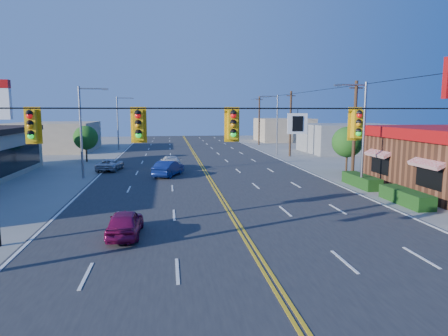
{
  "coord_description": "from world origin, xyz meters",
  "views": [
    {
      "loc": [
        -3.48,
        -14.13,
        5.92
      ],
      "look_at": [
        0.09,
        11.44,
        2.2
      ],
      "focal_mm": 32.0,
      "sensor_mm": 36.0,
      "label": 1
    }
  ],
  "objects": [
    {
      "name": "streetlight_se",
      "position": [
        10.79,
        14.0,
        4.51
      ],
      "size": [
        2.55,
        0.25,
        8.0
      ],
      "color": "gray",
      "rests_on": "ground"
    },
    {
      "name": "car_magenta",
      "position": [
        -5.58,
        4.53,
        0.63
      ],
      "size": [
        1.61,
        3.74,
        1.26
      ],
      "primitive_type": "imported",
      "rotation": [
        0.0,
        0.0,
        3.11
      ],
      "color": "maroon",
      "rests_on": "ground"
    },
    {
      "name": "streetlight_nw",
      "position": [
        -10.79,
        48.0,
        4.51
      ],
      "size": [
        2.55,
        0.25,
        8.0
      ],
      "color": "gray",
      "rests_on": "ground"
    },
    {
      "name": "bld_east_mid",
      "position": [
        22.0,
        40.0,
        2.0
      ],
      "size": [
        12.0,
        10.0,
        4.0
      ],
      "primitive_type": "cube",
      "color": "gray",
      "rests_on": "ground"
    },
    {
      "name": "car_white",
      "position": [
        -3.31,
        26.3,
        0.67
      ],
      "size": [
        2.26,
        4.78,
        1.35
      ],
      "primitive_type": "imported",
      "rotation": [
        0.0,
        0.0,
        3.22
      ],
      "color": "silver",
      "rests_on": "ground"
    },
    {
      "name": "utility_pole_far",
      "position": [
        12.2,
        54.0,
        4.2
      ],
      "size": [
        0.28,
        0.28,
        8.4
      ],
      "primitive_type": "cylinder",
      "color": "#47301E",
      "rests_on": "ground"
    },
    {
      "name": "car_blue",
      "position": [
        -3.53,
        21.81,
        0.7
      ],
      "size": [
        2.98,
        4.5,
        1.4
      ],
      "primitive_type": "imported",
      "rotation": [
        0.0,
        0.0,
        2.75
      ],
      "color": "navy",
      "rests_on": "ground"
    },
    {
      "name": "tree_west",
      "position": [
        -13.0,
        34.0,
        2.79
      ],
      "size": [
        2.8,
        2.8,
        4.2
      ],
      "color": "#47301E",
      "rests_on": "ground"
    },
    {
      "name": "tree_kfc_rear",
      "position": [
        13.5,
        22.0,
        2.93
      ],
      "size": [
        2.94,
        2.94,
        4.41
      ],
      "color": "#47301E",
      "rests_on": "ground"
    },
    {
      "name": "ground",
      "position": [
        0.0,
        0.0,
        0.0
      ],
      "size": [
        160.0,
        160.0,
        0.0
      ],
      "primitive_type": "plane",
      "color": "gray",
      "rests_on": "ground"
    },
    {
      "name": "utility_pole_near",
      "position": [
        12.2,
        18.0,
        4.2
      ],
      "size": [
        0.28,
        0.28,
        8.4
      ],
      "primitive_type": "cylinder",
      "color": "#47301E",
      "rests_on": "ground"
    },
    {
      "name": "utility_pole_mid",
      "position": [
        12.2,
        36.0,
        4.2
      ],
      "size": [
        0.28,
        0.28,
        8.4
      ],
      "primitive_type": "cylinder",
      "color": "#47301E",
      "rests_on": "ground"
    },
    {
      "name": "road",
      "position": [
        0.0,
        20.0,
        0.03
      ],
      "size": [
        20.0,
        120.0,
        0.06
      ],
      "primitive_type": "cube",
      "color": "#2D2D30",
      "rests_on": "ground"
    },
    {
      "name": "car_silver",
      "position": [
        -9.24,
        26.11,
        0.58
      ],
      "size": [
        2.52,
        4.41,
        1.16
      ],
      "primitive_type": "imported",
      "rotation": [
        0.0,
        0.0,
        2.99
      ],
      "color": "#BBBCC1",
      "rests_on": "ground"
    },
    {
      "name": "streetlight_sw",
      "position": [
        -10.79,
        22.0,
        4.51
      ],
      "size": [
        2.55,
        0.25,
        8.0
      ],
      "color": "gray",
      "rests_on": "ground"
    },
    {
      "name": "bld_east_far",
      "position": [
        19.0,
        62.0,
        2.2
      ],
      "size": [
        10.0,
        10.0,
        4.4
      ],
      "primitive_type": "cube",
      "color": "tan",
      "rests_on": "ground"
    },
    {
      "name": "signal_span",
      "position": [
        -0.12,
        0.0,
        4.89
      ],
      "size": [
        24.32,
        0.34,
        9.0
      ],
      "color": "#47301E",
      "rests_on": "ground"
    },
    {
      "name": "bld_west_far",
      "position": [
        -20.0,
        48.0,
        2.1
      ],
      "size": [
        11.0,
        12.0,
        4.2
      ],
      "primitive_type": "cube",
      "color": "tan",
      "rests_on": "ground"
    },
    {
      "name": "streetlight_ne",
      "position": [
        10.79,
        38.0,
        4.51
      ],
      "size": [
        2.55,
        0.25,
        8.0
      ],
      "color": "gray",
      "rests_on": "ground"
    }
  ]
}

